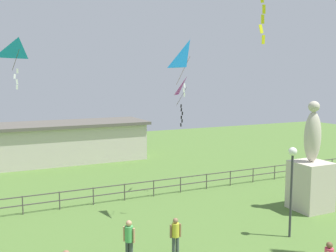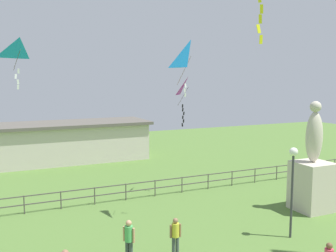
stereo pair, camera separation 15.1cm
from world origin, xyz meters
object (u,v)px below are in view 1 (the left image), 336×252
(statue_monument, at_px, (311,176))
(kite_3, at_px, (19,51))
(person_1, at_px, (129,238))
(lamppost, at_px, (292,171))
(kite_8, at_px, (187,89))
(person_2, at_px, (175,234))
(kite_7, at_px, (190,57))

(statue_monument, distance_m, kite_3, 15.14)
(person_1, xyz_separation_m, kite_3, (-3.15, 4.21, 6.95))
(lamppost, xyz_separation_m, person_1, (-7.02, 0.70, -1.95))
(kite_3, bearing_deg, lamppost, -25.80)
(statue_monument, bearing_deg, kite_3, 169.08)
(statue_monument, height_order, person_1, statue_monument)
(kite_8, bearing_deg, kite_3, -163.71)
(person_2, height_order, kite_7, kite_7)
(lamppost, relative_size, kite_3, 1.90)
(person_1, bearing_deg, statue_monument, 8.62)
(person_2, distance_m, kite_8, 9.83)
(kite_8, bearing_deg, person_2, -120.71)
(kite_3, xyz_separation_m, kite_8, (9.16, 2.68, -1.72))
(kite_3, relative_size, kite_7, 0.80)
(lamppost, bearing_deg, kite_3, 154.20)
(statue_monument, distance_m, lamppost, 4.27)
(statue_monument, xyz_separation_m, kite_8, (-4.45, 5.31, 4.37))
(statue_monument, bearing_deg, person_1, -171.38)
(person_2, relative_size, kite_3, 0.73)
(person_1, xyz_separation_m, person_2, (1.79, -0.23, -0.07))
(person_2, bearing_deg, person_1, 172.82)
(person_1, height_order, kite_8, kite_8)
(lamppost, bearing_deg, kite_8, 97.55)
(lamppost, distance_m, person_1, 7.32)
(statue_monument, height_order, kite_3, kite_3)
(lamppost, xyz_separation_m, kite_7, (-2.70, 4.10, 4.87))
(person_1, distance_m, person_2, 1.80)
(person_2, bearing_deg, kite_8, 59.29)
(person_1, distance_m, kite_7, 8.76)
(person_1, bearing_deg, person_2, -7.18)
(lamppost, relative_size, kite_7, 1.51)
(person_1, distance_m, kite_8, 10.54)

